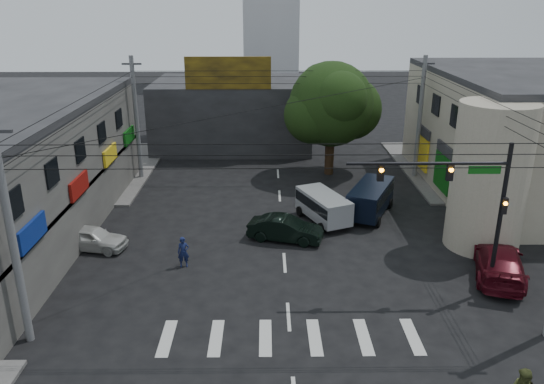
{
  "coord_description": "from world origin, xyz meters",
  "views": [
    {
      "loc": [
        -0.95,
        -22.69,
        12.92
      ],
      "look_at": [
        -0.63,
        4.0,
        3.2
      ],
      "focal_mm": 35.0,
      "sensor_mm": 36.0,
      "label": 1
    }
  ],
  "objects_px": {
    "traffic_officer": "(183,252)",
    "utility_pole_far_right": "(420,119)",
    "dark_sedan": "(285,229)",
    "utility_pole_near_left": "(11,236)",
    "navy_van": "(370,200)",
    "white_compact": "(92,238)",
    "utility_pole_far_left": "(136,119)",
    "traffic_gantry": "(466,195)",
    "silver_minivan": "(323,208)",
    "maroon_sedan": "(499,262)",
    "street_tree": "(331,105)"
  },
  "relations": [
    {
      "from": "utility_pole_far_right",
      "to": "maroon_sedan",
      "type": "distance_m",
      "value": 16.03
    },
    {
      "from": "traffic_gantry",
      "to": "traffic_officer",
      "type": "distance_m",
      "value": 13.87
    },
    {
      "from": "traffic_gantry",
      "to": "traffic_officer",
      "type": "relative_size",
      "value": 4.43
    },
    {
      "from": "traffic_gantry",
      "to": "utility_pole_near_left",
      "type": "xyz_separation_m",
      "value": [
        -18.32,
        -3.5,
        -0.23
      ]
    },
    {
      "from": "utility_pole_near_left",
      "to": "utility_pole_far_right",
      "type": "bearing_deg",
      "value": 44.31
    },
    {
      "from": "street_tree",
      "to": "maroon_sedan",
      "type": "bearing_deg",
      "value": -68.58
    },
    {
      "from": "white_compact",
      "to": "silver_minivan",
      "type": "xyz_separation_m",
      "value": [
        13.05,
        3.63,
        0.24
      ]
    },
    {
      "from": "maroon_sedan",
      "to": "traffic_officer",
      "type": "xyz_separation_m",
      "value": [
        -15.68,
        1.22,
        0.03
      ]
    },
    {
      "from": "white_compact",
      "to": "street_tree",
      "type": "bearing_deg",
      "value": -36.23
    },
    {
      "from": "traffic_officer",
      "to": "dark_sedan",
      "type": "bearing_deg",
      "value": 22.67
    },
    {
      "from": "street_tree",
      "to": "dark_sedan",
      "type": "relative_size",
      "value": 1.95
    },
    {
      "from": "utility_pole_far_left",
      "to": "white_compact",
      "type": "bearing_deg",
      "value": -90.0
    },
    {
      "from": "silver_minivan",
      "to": "utility_pole_far_left",
      "type": "bearing_deg",
      "value": 33.61
    },
    {
      "from": "dark_sedan",
      "to": "silver_minivan",
      "type": "bearing_deg",
      "value": -27.08
    },
    {
      "from": "street_tree",
      "to": "dark_sedan",
      "type": "distance_m",
      "value": 13.69
    },
    {
      "from": "utility_pole_near_left",
      "to": "utility_pole_far_right",
      "type": "relative_size",
      "value": 1.0
    },
    {
      "from": "utility_pole_far_left",
      "to": "traffic_officer",
      "type": "bearing_deg",
      "value": -69.64
    },
    {
      "from": "utility_pole_near_left",
      "to": "utility_pole_far_right",
      "type": "height_order",
      "value": "same"
    },
    {
      "from": "utility_pole_near_left",
      "to": "traffic_officer",
      "type": "relative_size",
      "value": 5.66
    },
    {
      "from": "utility_pole_far_left",
      "to": "utility_pole_far_right",
      "type": "height_order",
      "value": "same"
    },
    {
      "from": "utility_pole_far_right",
      "to": "maroon_sedan",
      "type": "xyz_separation_m",
      "value": [
        0.0,
        -15.57,
        -3.81
      ]
    },
    {
      "from": "silver_minivan",
      "to": "traffic_officer",
      "type": "bearing_deg",
      "value": 103.56
    },
    {
      "from": "utility_pole_far_right",
      "to": "maroon_sedan",
      "type": "height_order",
      "value": "utility_pole_far_right"
    },
    {
      "from": "traffic_gantry",
      "to": "utility_pole_far_right",
      "type": "distance_m",
      "value": 17.21
    },
    {
      "from": "traffic_gantry",
      "to": "white_compact",
      "type": "relative_size",
      "value": 1.75
    },
    {
      "from": "utility_pole_near_left",
      "to": "dark_sedan",
      "type": "distance_m",
      "value": 14.64
    },
    {
      "from": "traffic_gantry",
      "to": "utility_pole_near_left",
      "type": "relative_size",
      "value": 0.78
    },
    {
      "from": "silver_minivan",
      "to": "utility_pole_near_left",
      "type": "bearing_deg",
      "value": 109.35
    },
    {
      "from": "utility_pole_far_right",
      "to": "traffic_officer",
      "type": "height_order",
      "value": "utility_pole_far_right"
    },
    {
      "from": "dark_sedan",
      "to": "maroon_sedan",
      "type": "height_order",
      "value": "maroon_sedan"
    },
    {
      "from": "white_compact",
      "to": "silver_minivan",
      "type": "relative_size",
      "value": 0.91
    },
    {
      "from": "street_tree",
      "to": "utility_pole_near_left",
      "type": "bearing_deg",
      "value": -124.0
    },
    {
      "from": "white_compact",
      "to": "utility_pole_far_left",
      "type": "bearing_deg",
      "value": 11.35
    },
    {
      "from": "utility_pole_far_right",
      "to": "navy_van",
      "type": "xyz_separation_m",
      "value": [
        -4.85,
        -7.51,
        -3.61
      ]
    },
    {
      "from": "utility_pole_near_left",
      "to": "utility_pole_far_right",
      "type": "distance_m",
      "value": 29.35
    },
    {
      "from": "utility_pole_near_left",
      "to": "navy_van",
      "type": "height_order",
      "value": "utility_pole_near_left"
    },
    {
      "from": "white_compact",
      "to": "traffic_officer",
      "type": "distance_m",
      "value": 5.72
    },
    {
      "from": "white_compact",
      "to": "navy_van",
      "type": "xyz_separation_m",
      "value": [
        16.15,
        4.74,
        0.32
      ]
    },
    {
      "from": "utility_pole_far_right",
      "to": "dark_sedan",
      "type": "height_order",
      "value": "utility_pole_far_right"
    },
    {
      "from": "traffic_gantry",
      "to": "street_tree",
      "type": "bearing_deg",
      "value": 101.99
    },
    {
      "from": "utility_pole_far_right",
      "to": "dark_sedan",
      "type": "xyz_separation_m",
      "value": [
        -10.36,
        -11.23,
        -3.9
      ]
    },
    {
      "from": "white_compact",
      "to": "navy_van",
      "type": "relative_size",
      "value": 0.78
    },
    {
      "from": "traffic_gantry",
      "to": "traffic_officer",
      "type": "bearing_deg",
      "value": 168.43
    },
    {
      "from": "traffic_officer",
      "to": "utility_pole_far_right",
      "type": "bearing_deg",
      "value": 34.76
    },
    {
      "from": "street_tree",
      "to": "silver_minivan",
      "type": "bearing_deg",
      "value": -98.55
    },
    {
      "from": "utility_pole_far_right",
      "to": "street_tree",
      "type": "bearing_deg",
      "value": 171.25
    },
    {
      "from": "utility_pole_far_left",
      "to": "silver_minivan",
      "type": "distance_m",
      "value": 16.08
    },
    {
      "from": "street_tree",
      "to": "navy_van",
      "type": "xyz_separation_m",
      "value": [
        1.65,
        -8.51,
        -4.49
      ]
    },
    {
      "from": "maroon_sedan",
      "to": "navy_van",
      "type": "bearing_deg",
      "value": -40.94
    },
    {
      "from": "dark_sedan",
      "to": "silver_minivan",
      "type": "height_order",
      "value": "silver_minivan"
    }
  ]
}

